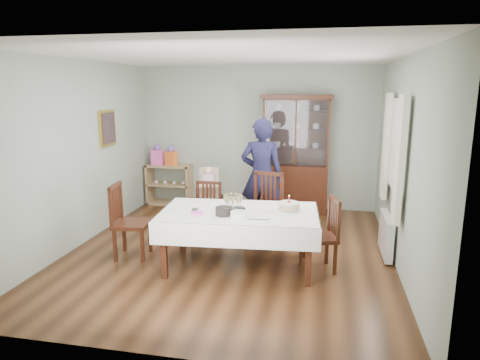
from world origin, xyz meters
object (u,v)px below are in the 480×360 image
(chair_far_right, at_px, (264,224))
(chair_end_right, at_px, (319,249))
(high_chair, at_px, (209,202))
(sideboard, at_px, (169,184))
(chair_far_left, at_px, (207,225))
(birthday_cake, at_px, (289,207))
(chair_end_left, at_px, (131,235))
(dining_table, at_px, (239,239))
(champagne_tray, at_px, (233,205))
(china_cabinet, at_px, (296,152))
(gift_bag_pink, at_px, (157,156))
(woman, at_px, (262,176))
(gift_bag_orange, at_px, (171,156))

(chair_far_right, distance_m, chair_end_right, 1.13)
(high_chair, bearing_deg, sideboard, 124.62)
(chair_far_left, relative_size, birthday_cake, 2.90)
(chair_far_left, distance_m, birthday_cake, 1.58)
(chair_end_left, xyz_separation_m, high_chair, (0.68, 1.56, 0.09))
(dining_table, xyz_separation_m, champagne_tray, (-0.09, 0.05, 0.44))
(china_cabinet, height_order, gift_bag_pink, china_cabinet)
(gift_bag_pink, bearing_deg, chair_end_left, -75.93)
(chair_far_right, bearing_deg, chair_end_left, -143.30)
(sideboard, relative_size, birthday_cake, 2.88)
(china_cabinet, xyz_separation_m, birthday_cake, (0.11, -2.65, -0.31))
(sideboard, height_order, birthday_cake, birthday_cake)
(chair_far_left, xyz_separation_m, birthday_cake, (1.29, -0.71, 0.55))
(woman, distance_m, champagne_tray, 1.47)
(high_chair, bearing_deg, champagne_tray, -74.33)
(chair_end_right, distance_m, gift_bag_pink, 4.23)
(sideboard, bearing_deg, champagne_tray, -55.21)
(chair_end_right, relative_size, birthday_cake, 3.04)
(dining_table, relative_size, chair_far_right, 1.95)
(china_cabinet, bearing_deg, gift_bag_pink, 179.97)
(chair_end_left, bearing_deg, gift_bag_pink, 6.74)
(woman, height_order, birthday_cake, woman)
(china_cabinet, height_order, chair_far_left, china_cabinet)
(chair_far_left, bearing_deg, dining_table, -51.52)
(sideboard, bearing_deg, dining_table, -54.44)
(birthday_cake, bearing_deg, china_cabinet, 92.32)
(china_cabinet, bearing_deg, sideboard, 179.51)
(chair_end_left, height_order, gift_bag_orange, gift_bag_orange)
(high_chair, relative_size, gift_bag_pink, 2.48)
(dining_table, relative_size, gift_bag_pink, 5.11)
(chair_far_left, height_order, chair_end_left, chair_end_left)
(sideboard, xyz_separation_m, birthday_cake, (2.61, -2.67, 0.42))
(chair_far_right, bearing_deg, birthday_cake, -49.89)
(sideboard, height_order, woman, woman)
(birthday_cake, bearing_deg, chair_end_right, 1.28)
(woman, distance_m, gift_bag_orange, 2.35)
(chair_end_left, bearing_deg, birthday_cake, -96.08)
(chair_far_left, height_order, high_chair, high_chair)
(high_chair, xyz_separation_m, gift_bag_orange, (-1.07, 1.13, 0.58))
(china_cabinet, relative_size, chair_far_left, 2.41)
(sideboard, bearing_deg, high_chair, -45.35)
(china_cabinet, height_order, chair_end_right, china_cabinet)
(chair_far_right, xyz_separation_m, chair_end_right, (0.82, -0.76, -0.03))
(high_chair, bearing_deg, gift_bag_orange, 123.51)
(dining_table, height_order, high_chair, high_chair)
(chair_far_right, bearing_deg, champagne_tray, -97.56)
(champagne_tray, xyz_separation_m, gift_bag_orange, (-1.83, 2.71, 0.15))
(china_cabinet, bearing_deg, chair_end_right, -79.11)
(dining_table, distance_m, high_chair, 1.84)
(woman, height_order, gift_bag_orange, woman)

